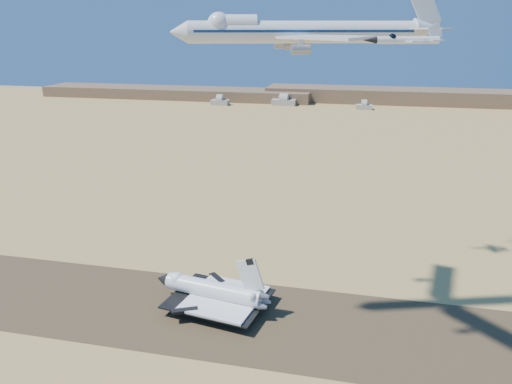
% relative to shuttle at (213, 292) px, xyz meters
% --- Properties ---
extents(ground, '(1200.00, 1200.00, 0.00)m').
position_rel_shuttle_xyz_m(ground, '(3.63, -5.30, -5.85)').
color(ground, tan).
rests_on(ground, ground).
extents(runway, '(600.00, 50.00, 0.06)m').
position_rel_shuttle_xyz_m(runway, '(3.63, -5.30, -5.82)').
color(runway, '#4D3926').
rests_on(runway, ground).
extents(ridgeline, '(960.00, 90.00, 18.00)m').
position_rel_shuttle_xyz_m(ridgeline, '(68.94, 522.01, 1.77)').
color(ridgeline, brown).
rests_on(ridgeline, ground).
extents(hangars, '(200.50, 29.50, 30.00)m').
position_rel_shuttle_xyz_m(hangars, '(-60.37, 473.14, -1.02)').
color(hangars, beige).
rests_on(hangars, ground).
extents(shuttle, '(44.29, 31.89, 21.78)m').
position_rel_shuttle_xyz_m(shuttle, '(0.00, 0.00, 0.00)').
color(shuttle, white).
rests_on(shuttle, runway).
extents(carrier_747, '(78.35, 58.25, 19.66)m').
position_rel_shuttle_xyz_m(carrier_747, '(27.62, -0.31, 88.03)').
color(carrier_747, silver).
extents(crew_a, '(0.50, 0.64, 1.56)m').
position_rel_shuttle_xyz_m(crew_a, '(7.22, -6.38, -5.02)').
color(crew_a, '#D43F0C').
rests_on(crew_a, runway).
extents(crew_b, '(0.77, 0.99, 1.79)m').
position_rel_shuttle_xyz_m(crew_b, '(6.24, -7.85, -4.90)').
color(crew_b, '#D43F0C').
rests_on(crew_b, runway).
extents(crew_c, '(1.21, 1.01, 1.83)m').
position_rel_shuttle_xyz_m(crew_c, '(8.22, -9.46, -4.88)').
color(crew_c, '#D43F0C').
rests_on(crew_c, runway).
extents(chase_jet_a, '(16.00, 9.36, 4.08)m').
position_rel_shuttle_xyz_m(chase_jet_a, '(56.01, -40.41, 86.96)').
color(chase_jet_a, silver).
extents(chase_jet_e, '(16.29, 9.03, 4.07)m').
position_rel_shuttle_xyz_m(chase_jet_e, '(52.05, 52.99, 86.29)').
color(chase_jet_e, silver).
extents(chase_jet_f, '(14.64, 9.52, 3.84)m').
position_rel_shuttle_xyz_m(chase_jet_f, '(66.03, 65.29, 90.19)').
color(chase_jet_f, silver).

